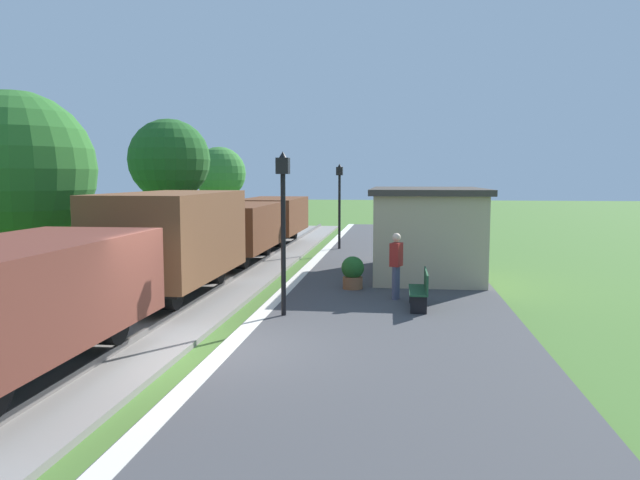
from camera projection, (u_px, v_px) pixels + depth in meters
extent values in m
plane|color=#47702D|center=(204.00, 362.00, 11.26)|extent=(160.00, 160.00, 0.00)
cube|color=#424244|center=(379.00, 362.00, 10.84)|extent=(6.00, 60.00, 0.25)
cube|color=silver|center=(225.00, 349.00, 11.18)|extent=(0.36, 60.00, 0.01)
cube|color=gray|center=(81.00, 354.00, 11.56)|extent=(3.80, 60.00, 0.12)
cube|color=slate|center=(117.00, 349.00, 11.46)|extent=(0.07, 60.00, 0.14)
cube|color=slate|center=(45.00, 346.00, 11.64)|extent=(0.07, 60.00, 0.14)
cube|color=brown|center=(20.00, 292.00, 9.68)|extent=(2.50, 5.60, 1.60)
cube|color=black|center=(22.00, 332.00, 9.74)|extent=(2.10, 5.15, 0.50)
cylinder|color=black|center=(81.00, 321.00, 11.54)|extent=(1.56, 0.84, 0.84)
cylinder|color=black|center=(109.00, 297.00, 12.65)|extent=(0.20, 0.30, 0.20)
cube|color=brown|center=(173.00, 234.00, 16.16)|extent=(2.50, 5.60, 2.20)
cube|color=black|center=(173.00, 270.00, 16.25)|extent=(2.10, 5.15, 0.50)
cylinder|color=black|center=(196.00, 269.00, 18.05)|extent=(1.56, 0.84, 0.84)
cylinder|color=black|center=(146.00, 292.00, 14.51)|extent=(1.56, 0.84, 0.84)
cylinder|color=black|center=(208.00, 256.00, 19.16)|extent=(0.20, 0.30, 0.20)
cylinder|color=black|center=(124.00, 290.00, 13.34)|extent=(0.20, 0.30, 0.20)
cube|color=brown|center=(238.00, 226.00, 22.70)|extent=(2.50, 5.60, 1.60)
cube|color=black|center=(238.00, 243.00, 22.76)|extent=(2.10, 5.15, 0.50)
cylinder|color=black|center=(250.00, 245.00, 24.56)|extent=(1.56, 0.84, 0.84)
cylinder|color=black|center=(225.00, 256.00, 21.02)|extent=(1.56, 0.84, 0.84)
cylinder|color=black|center=(256.00, 236.00, 25.68)|extent=(0.20, 0.30, 0.20)
cylinder|color=black|center=(214.00, 253.00, 19.85)|extent=(0.20, 0.30, 0.20)
cube|color=brown|center=(274.00, 215.00, 29.21)|extent=(2.50, 5.60, 1.60)
cube|color=black|center=(274.00, 228.00, 29.28)|extent=(2.10, 5.15, 0.50)
cylinder|color=black|center=(281.00, 230.00, 31.07)|extent=(1.56, 0.84, 0.84)
cylinder|color=black|center=(266.00, 237.00, 27.53)|extent=(1.56, 0.84, 0.84)
cylinder|color=black|center=(285.00, 224.00, 32.19)|extent=(0.20, 0.30, 0.20)
cylinder|color=black|center=(260.00, 234.00, 26.37)|extent=(0.20, 0.30, 0.20)
cube|color=tan|center=(426.00, 234.00, 19.79)|extent=(3.20, 5.50, 2.60)
cube|color=#3D3833|center=(427.00, 191.00, 19.64)|extent=(3.50, 5.80, 0.18)
cube|color=black|center=(375.00, 232.00, 18.89)|extent=(0.03, 0.90, 0.80)
cube|color=#1E4C2D|center=(418.00, 290.00, 14.66)|extent=(0.42, 1.50, 0.04)
cube|color=#1E4C2D|center=(426.00, 280.00, 14.61)|extent=(0.04, 1.50, 0.45)
cube|color=black|center=(419.00, 305.00, 14.09)|extent=(0.38, 0.06, 0.42)
cube|color=black|center=(417.00, 295.00, 15.27)|extent=(0.38, 0.06, 0.42)
cube|color=#1E4C2D|center=(411.00, 246.00, 24.07)|extent=(0.42, 1.50, 0.04)
cube|color=#1E4C2D|center=(416.00, 240.00, 24.02)|extent=(0.04, 1.50, 0.45)
cube|color=black|center=(411.00, 254.00, 23.50)|extent=(0.38, 0.06, 0.42)
cube|color=black|center=(410.00, 250.00, 24.69)|extent=(0.38, 0.06, 0.42)
cylinder|color=#474C66|center=(395.00, 283.00, 15.69)|extent=(0.15, 0.15, 0.86)
cylinder|color=#474C66|center=(397.00, 282.00, 15.83)|extent=(0.15, 0.15, 0.86)
cube|color=maroon|center=(396.00, 255.00, 15.68)|extent=(0.35, 0.44, 0.60)
sphere|color=beige|center=(396.00, 237.00, 15.64)|extent=(0.22, 0.22, 0.22)
cylinder|color=brown|center=(353.00, 283.00, 17.28)|extent=(0.56, 0.56, 0.34)
sphere|color=#235B23|center=(353.00, 268.00, 17.24)|extent=(0.64, 0.64, 0.64)
cylinder|color=black|center=(283.00, 245.00, 13.81)|extent=(0.11, 0.11, 3.20)
cube|color=black|center=(283.00, 166.00, 13.63)|extent=(0.28, 0.28, 0.36)
sphere|color=#F2E5BF|center=(283.00, 166.00, 13.63)|extent=(0.20, 0.20, 0.20)
cone|color=black|center=(283.00, 155.00, 13.60)|extent=(0.20, 0.20, 0.16)
cylinder|color=black|center=(339.00, 212.00, 26.76)|extent=(0.11, 0.11, 3.20)
cube|color=black|center=(340.00, 171.00, 26.57)|extent=(0.28, 0.28, 0.36)
sphere|color=#F2E5BF|center=(340.00, 171.00, 26.57)|extent=(0.20, 0.20, 0.20)
cone|color=black|center=(340.00, 166.00, 26.55)|extent=(0.20, 0.20, 0.16)
cylinder|color=#4C3823|center=(20.00, 259.00, 18.42)|extent=(0.28, 0.28, 1.87)
sphere|color=#2D6B28|center=(15.00, 169.00, 18.14)|extent=(4.63, 4.63, 4.63)
cylinder|color=#4C3823|center=(171.00, 223.00, 26.18)|extent=(0.28, 0.28, 2.82)
sphere|color=#235B23|center=(169.00, 160.00, 25.90)|extent=(3.43, 3.43, 3.43)
cylinder|color=#4C3823|center=(171.00, 221.00, 34.23)|extent=(0.28, 0.28, 1.87)
sphere|color=#387A33|center=(170.00, 183.00, 34.01)|extent=(3.08, 3.08, 3.08)
cylinder|color=#4C3823|center=(220.00, 209.00, 42.62)|extent=(0.28, 0.28, 2.28)
sphere|color=#387A33|center=(219.00, 173.00, 42.36)|extent=(3.62, 3.62, 3.62)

